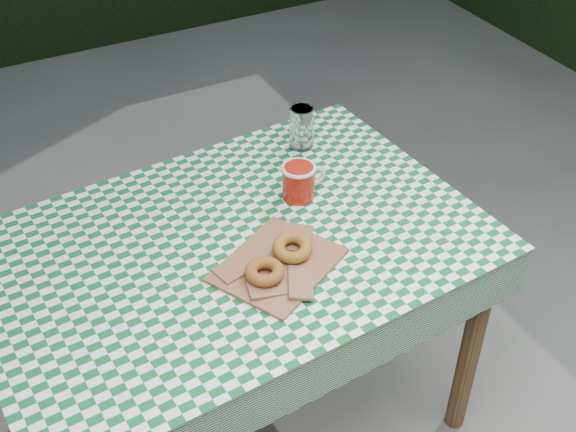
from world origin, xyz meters
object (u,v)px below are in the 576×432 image
Objects in this scene: table at (238,342)px; paper_bag at (278,264)px; coffee_mug at (299,182)px; drinking_glass at (302,128)px.

paper_bag is (0.06, -0.14, 0.39)m from table.
coffee_mug is at bearing 51.72° from paper_bag.
coffee_mug is (0.24, 0.09, 0.43)m from table.
paper_bag is at bearing -69.96° from table.
table is 4.30× the size of paper_bag.
drinking_glass reaches higher than coffee_mug.
paper_bag reaches higher than table.
coffee_mug is 0.26m from drinking_glass.
drinking_glass is (0.31, 0.45, 0.06)m from paper_bag.
coffee_mug is at bearing 16.32° from table.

